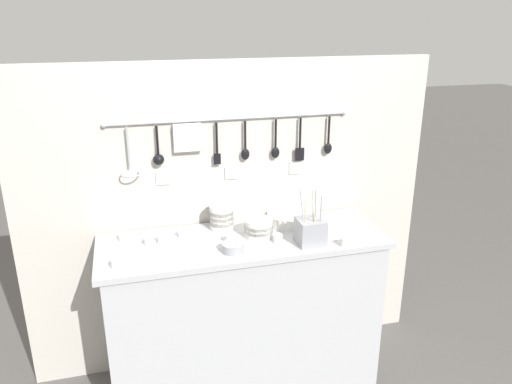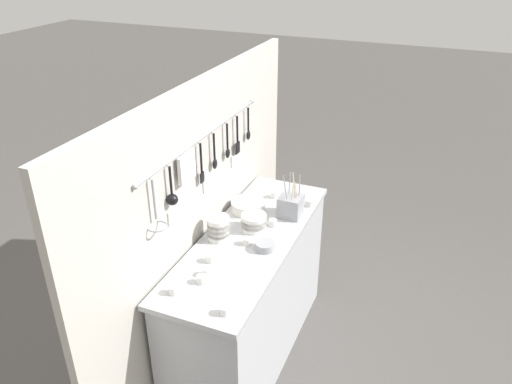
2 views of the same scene
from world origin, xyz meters
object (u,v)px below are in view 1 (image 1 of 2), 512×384
(cup_centre, at_px, (123,237))
(cup_front_right, at_px, (330,223))
(cup_by_caddy, at_px, (278,238))
(cup_front_left, at_px, (149,241))
(cup_edge_near, at_px, (116,263))
(bowl_stack_wide_centre, at_px, (222,217))
(cutlery_caddy, at_px, (311,231))
(cup_beside_plates, at_px, (183,234))
(bowl_stack_back_corner, at_px, (258,228))
(cup_mid_row, at_px, (345,242))
(cup_edge_far, at_px, (162,239))
(cup_back_left, at_px, (230,238))
(steel_mixing_bowl, at_px, (233,247))
(plate_stack, at_px, (286,219))

(cup_centre, bearing_deg, cup_front_right, -5.59)
(cup_by_caddy, distance_m, cup_front_left, 0.63)
(cup_edge_near, distance_m, cup_front_left, 0.25)
(cup_centre, bearing_deg, bowl_stack_wide_centre, 1.55)
(cutlery_caddy, relative_size, cup_beside_plates, 6.02)
(cup_beside_plates, bearing_deg, cup_centre, 171.66)
(bowl_stack_back_corner, distance_m, cup_mid_row, 0.43)
(bowl_stack_wide_centre, relative_size, cup_centre, 2.84)
(cup_beside_plates, bearing_deg, cutlery_caddy, -20.79)
(cup_by_caddy, bearing_deg, cup_edge_far, 166.15)
(cup_back_left, bearing_deg, cutlery_caddy, -16.83)
(cup_centre, bearing_deg, cup_back_left, -16.91)
(cup_edge_near, xyz_separation_m, cup_edge_far, (0.22, 0.20, 0.00))
(cup_front_right, distance_m, cup_beside_plates, 0.77)
(cutlery_caddy, xyz_separation_m, cup_edge_near, (-0.92, -0.01, -0.05))
(cup_back_left, xyz_separation_m, cup_beside_plates, (-0.22, 0.11, 0.00))
(steel_mixing_bowl, height_order, cup_beside_plates, steel_mixing_bowl)
(bowl_stack_back_corner, xyz_separation_m, plate_stack, (0.18, 0.11, -0.02))
(cup_by_caddy, bearing_deg, cup_front_right, 18.96)
(bowl_stack_wide_centre, height_order, cup_beside_plates, bowl_stack_wide_centre)
(cup_edge_near, bearing_deg, cup_edge_far, 42.58)
(bowl_stack_wide_centre, xyz_separation_m, cup_front_left, (-0.38, -0.10, -0.05))
(bowl_stack_back_corner, bearing_deg, bowl_stack_wide_centre, 138.85)
(cup_by_caddy, relative_size, cup_centre, 1.00)
(bowl_stack_back_corner, relative_size, cup_front_left, 3.04)
(bowl_stack_wide_centre, xyz_separation_m, cup_centre, (-0.50, -0.01, -0.05))
(cup_front_right, bearing_deg, cutlery_caddy, -136.42)
(cup_front_right, distance_m, cup_back_left, 0.56)
(cup_front_right, bearing_deg, cup_edge_far, 178.37)
(steel_mixing_bowl, height_order, cup_centre, steel_mixing_bowl)
(bowl_stack_wide_centre, bearing_deg, cup_mid_row, -33.19)
(plate_stack, height_order, cup_front_left, plate_stack)
(steel_mixing_bowl, bearing_deg, cup_mid_row, -8.31)
(bowl_stack_back_corner, xyz_separation_m, cup_edge_far, (-0.48, 0.05, -0.03))
(cup_beside_plates, bearing_deg, cup_edge_far, -161.18)
(plate_stack, distance_m, cup_mid_row, 0.38)
(plate_stack, distance_m, cup_back_left, 0.37)
(cup_by_caddy, distance_m, cup_edge_far, 0.57)
(bowl_stack_back_corner, bearing_deg, cup_back_left, -170.23)
(cup_front_right, bearing_deg, cup_by_caddy, -161.04)
(bowl_stack_back_corner, height_order, cup_edge_near, bowl_stack_back_corner)
(bowl_stack_wide_centre, distance_m, cup_centre, 0.50)
(steel_mixing_bowl, height_order, cup_edge_far, steel_mixing_bowl)
(cutlery_caddy, bearing_deg, bowl_stack_wide_centre, 143.80)
(cup_back_left, bearing_deg, cup_front_right, 5.20)
(bowl_stack_wide_centre, distance_m, bowl_stack_back_corner, 0.22)
(bowl_stack_wide_centre, bearing_deg, cup_front_left, -165.88)
(cup_centre, bearing_deg, cup_edge_near, -97.22)
(cup_front_right, xyz_separation_m, cup_centre, (-1.06, 0.10, 0.00))
(bowl_stack_back_corner, height_order, cup_back_left, bowl_stack_back_corner)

